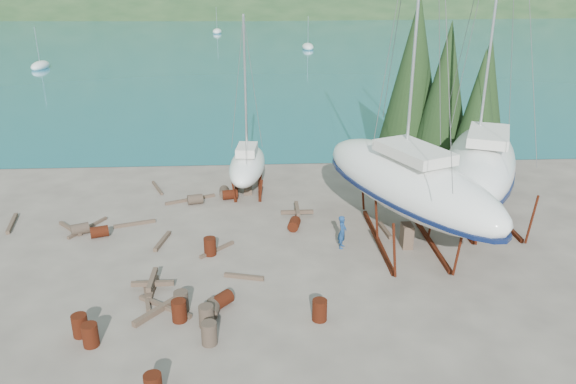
{
  "coord_description": "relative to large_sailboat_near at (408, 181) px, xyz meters",
  "views": [
    {
      "loc": [
        0.59,
        -22.61,
        12.54
      ],
      "look_at": [
        2.05,
        3.0,
        2.56
      ],
      "focal_mm": 35.0,
      "sensor_mm": 36.0,
      "label": 1
    }
  ],
  "objects": [
    {
      "name": "timber_10",
      "position": [
        -11.26,
        6.06,
        -3.12
      ],
      "size": [
        2.84,
        1.39,
        0.16
      ],
      "primitive_type": "cube",
      "rotation": [
        0.0,
        0.0,
        1.99
      ],
      "color": "brown",
      "rests_on": "ground"
    },
    {
      "name": "drum_16",
      "position": [
        -10.36,
        -5.72,
        -2.76
      ],
      "size": [
        0.58,
        0.58,
        0.88
      ],
      "primitive_type": "cylinder",
      "color": "#2D2823",
      "rests_on": "ground"
    },
    {
      "name": "timber_pile_aft",
      "position": [
        -5.1,
        3.29,
        -2.9
      ],
      "size": [
        1.8,
        1.8,
        0.6
      ],
      "color": "brown",
      "rests_on": "ground"
    },
    {
      "name": "drum_14",
      "position": [
        -9.58,
        -0.93,
        -2.76
      ],
      "size": [
        0.58,
        0.58,
        0.88
      ],
      "primitive_type": "cylinder",
      "color": "#55210E",
      "rests_on": "ground"
    },
    {
      "name": "timber_2",
      "position": [
        -20.45,
        3.12,
        -3.11
      ],
      "size": [
        0.7,
        2.48,
        0.19
      ],
      "primitive_type": "cube",
      "rotation": [
        0.0,
        0.0,
        0.21
      ],
      "color": "brown",
      "rests_on": "ground"
    },
    {
      "name": "timber_12",
      "position": [
        -11.91,
        -4.77,
        -3.12
      ],
      "size": [
        0.66,
        2.11,
        0.17
      ],
      "primitive_type": "cube",
      "rotation": [
        0.0,
        0.0,
        0.24
      ],
      "color": "brown",
      "rests_on": "ground"
    },
    {
      "name": "drum_10",
      "position": [
        -10.37,
        -6.38,
        -2.76
      ],
      "size": [
        0.58,
        0.58,
        0.88
      ],
      "primitive_type": "cylinder",
      "color": "#55210E",
      "rests_on": "ground"
    },
    {
      "name": "timber_17",
      "position": [
        -17.14,
        2.29,
        -3.12
      ],
      "size": [
        1.62,
        1.7,
        0.16
      ],
      "primitive_type": "cube",
      "rotation": [
        0.0,
        0.0,
        0.76
      ],
      "color": "brown",
      "rests_on": "ground"
    },
    {
      "name": "drum_13",
      "position": [
        -13.36,
        -7.77,
        -2.76
      ],
      "size": [
        0.58,
        0.58,
        0.88
      ],
      "primitive_type": "cylinder",
      "color": "#55210E",
      "rests_on": "ground"
    },
    {
      "name": "drum_5",
      "position": [
        -9.29,
        -6.81,
        -2.76
      ],
      "size": [
        0.58,
        0.58,
        0.88
      ],
      "primitive_type": "cylinder",
      "color": "#2D2823",
      "rests_on": "ground"
    },
    {
      "name": "moored_boat_left",
      "position": [
        -37.82,
        57.55,
        -2.81
      ],
      "size": [
        2.0,
        5.0,
        6.05
      ],
      "color": "white",
      "rests_on": "ground"
    },
    {
      "name": "drum_0",
      "position": [
        -13.9,
        -7.15,
        -2.76
      ],
      "size": [
        0.58,
        0.58,
        0.88
      ],
      "primitive_type": "cylinder",
      "color": "#55210E",
      "rests_on": "ground"
    },
    {
      "name": "timber_pile_fore",
      "position": [
        -11.79,
        -4.01,
        -2.9
      ],
      "size": [
        1.8,
        1.8,
        0.6
      ],
      "color": "brown",
      "rests_on": "ground"
    },
    {
      "name": "drum_1",
      "position": [
        -9.14,
        -6.1,
        -2.91
      ],
      "size": [
        0.66,
        0.93,
        0.58
      ],
      "primitive_type": "cylinder",
      "rotation": [
        1.57,
        0.0,
        3.04
      ],
      "color": "#2D2823",
      "rests_on": "ground"
    },
    {
      "name": "ground",
      "position": [
        -7.82,
        -2.45,
        -3.2
      ],
      "size": [
        600.0,
        600.0,
        0.0
      ],
      "primitive_type": "plane",
      "color": "#5A5047",
      "rests_on": "ground"
    },
    {
      "name": "far_house_right",
      "position": [
        22.18,
        187.55,
        -0.27
      ],
      "size": [
        6.6,
        5.6,
        5.6
      ],
      "color": "beige",
      "rests_on": "ground"
    },
    {
      "name": "far_house_center",
      "position": [
        -27.82,
        187.55,
        -0.27
      ],
      "size": [
        6.6,
        5.6,
        5.6
      ],
      "color": "beige",
      "rests_on": "ground"
    },
    {
      "name": "moored_boat_far",
      "position": [
        -15.82,
        107.55,
        -2.81
      ],
      "size": [
        2.0,
        5.0,
        6.05
      ],
      "color": "white",
      "rests_on": "ground"
    },
    {
      "name": "timber_4",
      "position": [
        -13.87,
        2.71,
        -3.11
      ],
      "size": [
        2.13,
        0.85,
        0.17
      ],
      "primitive_type": "cube",
      "rotation": [
        0.0,
        0.0,
        1.89
      ],
      "color": "brown",
      "rests_on": "ground"
    },
    {
      "name": "worker",
      "position": [
        -3.18,
        -0.52,
        -2.36
      ],
      "size": [
        0.59,
        0.71,
        1.68
      ],
      "primitive_type": "imported",
      "rotation": [
        0.0,
        0.0,
        1.22
      ],
      "color": "navy",
      "rests_on": "ground"
    },
    {
      "name": "timber_8",
      "position": [
        -12.07,
        0.49,
        -3.1
      ],
      "size": [
        0.59,
        2.05,
        0.19
      ],
      "primitive_type": "cube",
      "rotation": [
        0.0,
        0.0,
        2.94
      ],
      "color": "brown",
      "rests_on": "ground"
    },
    {
      "name": "drum_7",
      "position": [
        -4.95,
        -6.64,
        -2.76
      ],
      "size": [
        0.58,
        0.58,
        0.88
      ],
      "primitive_type": "cylinder",
      "color": "#55210E",
      "rests_on": "ground"
    },
    {
      "name": "timber_0",
      "position": [
        -13.53,
        8.14,
        -3.13
      ],
      "size": [
        1.05,
        2.28,
        0.14
      ],
      "primitive_type": "cube",
      "rotation": [
        0.0,
        0.0,
        0.39
      ],
      "color": "brown",
      "rests_on": "ground"
    },
    {
      "name": "drum_6",
      "position": [
        -5.38,
        1.73,
        -2.91
      ],
      "size": [
        0.76,
        0.99,
        0.58
      ],
      "primitive_type": "cylinder",
      "rotation": [
        1.57,
        0.0,
        -0.22
      ],
      "color": "#55210E",
      "rests_on": "ground"
    },
    {
      "name": "small_sailboat_shore",
      "position": [
        -7.85,
        7.4,
        -1.47
      ],
      "size": [
        2.74,
        6.73,
        10.48
      ],
      "rotation": [
        0.0,
        0.0,
        -0.11
      ],
      "color": "white",
      "rests_on": "ground"
    },
    {
      "name": "far_house_left",
      "position": [
        -67.82,
        187.55,
        -0.27
      ],
      "size": [
        6.6,
        5.6,
        5.6
      ],
      "color": "beige",
      "rests_on": "ground"
    },
    {
      "name": "timber_11",
      "position": [
        -9.28,
        -0.57,
        -3.12
      ],
      "size": [
        1.6,
        1.65,
        0.15
      ],
      "primitive_type": "cube",
      "rotation": [
        0.0,
        0.0,
        2.38
      ],
      "color": "brown",
      "rests_on": "ground"
    },
    {
      "name": "drum_17",
      "position": [
        -9.1,
        -7.91,
        -2.76
      ],
      "size": [
        0.58,
        0.58,
        0.88
      ],
      "primitive_type": "cylinder",
      "color": "#2D2823",
      "rests_on": "ground"
    },
    {
      "name": "drum_4",
      "position": [
        -8.91,
        6.16,
        -2.91
      ],
      "size": [
        0.97,
        0.72,
        0.58
      ],
      "primitive_type": "cylinder",
      "rotation": [
        1.57,
        0.0,
        1.74
      ],
      "color": "#55210E",
      "rests_on": "ground"
    },
    {
      "name": "drum_2",
      "position": [
        -15.36,
        1.35,
        -2.91
      ],
      "size": [
        1.02,
        0.84,
        0.58
      ],
      "primitive_type": "cylinder",
      "rotation": [
        1.57,
        0.0,
        1.91
      ],
      "color": "#55210E",
      "rests_on": "ground"
    },
    {
      "name": "timber_7",
      "position": [
        -7.93,
        -3.28,
        -3.11
      ],
      "size": [
        1.79,
        0.64,
        0.17
      ],
      "primitive_type": "cube",
      "rotation": [
        0.0,
        0.0,
        1.31
      ],
      "color": "brown",
      "rests_on": "ground"
    },
    {
      "name": "cypress_near_right",
      "position": [
        4.68,
        9.55,
        2.59
      ],
      "size": [
        3.6,
        3.6,
        10.0
      ],
      "color": "black",
      "rests_on": "ground"
    },
    {
      "name": "large_sailboat_near",
      "position": [
        0.0,
        0.0,
        0.0
      ],
      "size": [
        8.42,
        13.05,
        19.88
      ],
      "rotation": [
        0.0,
        0.0,
        0.41
      ],
      "color": "white",
      "rests_on": "ground"
    },
    {
      "name": "moored_boat_mid",
      "position": [
        2.18,
        77.55,
        -2.81
      ],
      "size": [
        2.0,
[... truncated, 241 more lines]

